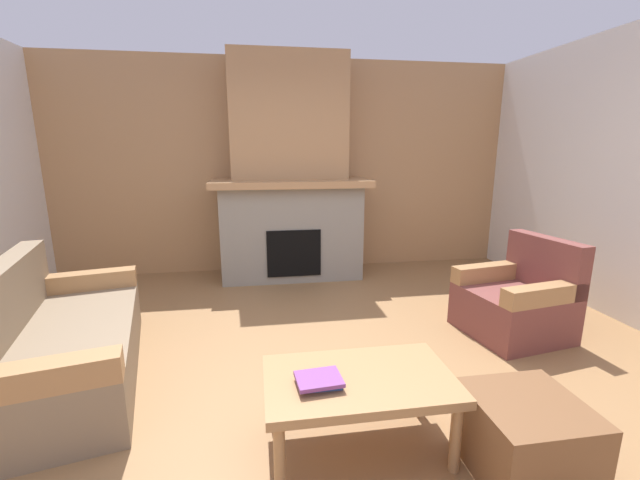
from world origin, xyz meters
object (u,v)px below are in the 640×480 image
object	(u,v)px
fireplace	(290,184)
armchair	(517,301)
couch	(58,344)
ottoman	(525,437)
coffee_table	(359,385)

from	to	relation	value
fireplace	armchair	bearing A→B (deg)	-48.10
fireplace	couch	world-z (taller)	fireplace
couch	armchair	bearing A→B (deg)	3.19
armchair	ottoman	xyz separation A→B (m)	(-0.95, -1.45, -0.09)
coffee_table	ottoman	xyz separation A→B (m)	(0.78, -0.30, -0.18)
couch	ottoman	bearing A→B (deg)	-25.17
ottoman	couch	bearing A→B (deg)	154.83
armchair	coffee_table	xyz separation A→B (m)	(-1.72, -1.15, 0.08)
coffee_table	ottoman	distance (m)	0.85
fireplace	couch	size ratio (longest dim) A/B	1.39
fireplace	ottoman	xyz separation A→B (m)	(0.86, -3.47, -0.96)
fireplace	coffee_table	bearing A→B (deg)	-88.50
fireplace	coffee_table	distance (m)	3.26
couch	armchair	size ratio (longest dim) A/B	2.22
armchair	coffee_table	size ratio (longest dim) A/B	0.87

